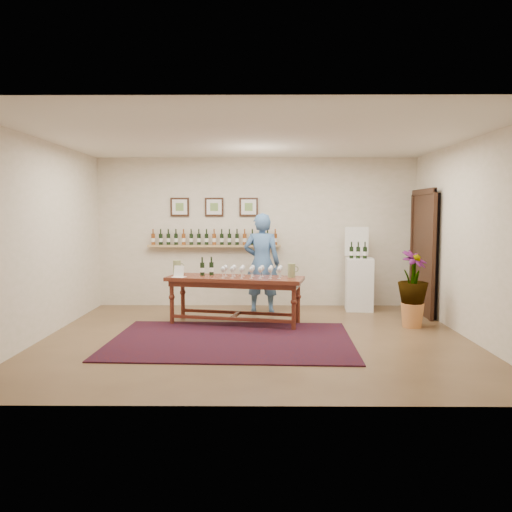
{
  "coord_description": "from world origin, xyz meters",
  "views": [
    {
      "loc": [
        0.06,
        -6.95,
        1.78
      ],
      "look_at": [
        0.0,
        0.8,
        1.1
      ],
      "focal_mm": 35.0,
      "sensor_mm": 36.0,
      "label": 1
    }
  ],
  "objects_px": {
    "person": "(262,263)",
    "tasting_table": "(235,284)",
    "potted_plant": "(413,289)",
    "display_pedestal": "(359,284)"
  },
  "relations": [
    {
      "from": "potted_plant",
      "to": "person",
      "type": "relative_size",
      "value": 0.58
    },
    {
      "from": "potted_plant",
      "to": "person",
      "type": "bearing_deg",
      "value": 154.16
    },
    {
      "from": "tasting_table",
      "to": "potted_plant",
      "type": "relative_size",
      "value": 2.18
    },
    {
      "from": "display_pedestal",
      "to": "tasting_table",
      "type": "bearing_deg",
      "value": -152.12
    },
    {
      "from": "tasting_table",
      "to": "potted_plant",
      "type": "bearing_deg",
      "value": 7.95
    },
    {
      "from": "tasting_table",
      "to": "person",
      "type": "relative_size",
      "value": 1.27
    },
    {
      "from": "tasting_table",
      "to": "display_pedestal",
      "type": "xyz_separation_m",
      "value": [
        2.2,
        1.16,
        -0.17
      ]
    },
    {
      "from": "tasting_table",
      "to": "person",
      "type": "distance_m",
      "value": 1.05
    },
    {
      "from": "person",
      "to": "tasting_table",
      "type": "bearing_deg",
      "value": 72.92
    },
    {
      "from": "tasting_table",
      "to": "display_pedestal",
      "type": "distance_m",
      "value": 2.5
    }
  ]
}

